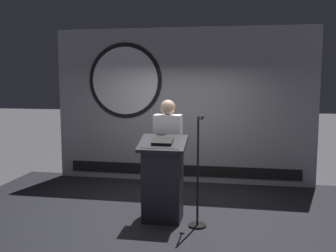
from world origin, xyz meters
TOP-DOWN VIEW (x-y plane):
  - ground_plane at (0.00, 0.00)m, footprint 40.00×40.00m
  - stage_platform at (0.00, 0.00)m, footprint 6.40×4.00m
  - banner_display at (-0.05, 1.85)m, footprint 4.85×0.12m
  - podium at (0.04, -0.26)m, footprint 0.64×0.49m
  - speaker_person at (0.02, 0.22)m, footprint 0.40×0.26m
  - microphone_stand at (0.54, -0.35)m, footprint 0.24×0.56m

SIDE VIEW (x-z plane):
  - ground_plane at x=0.00m, z-range 0.00..0.00m
  - stage_platform at x=0.00m, z-range 0.00..0.30m
  - microphone_stand at x=0.54m, z-range 0.09..1.55m
  - podium at x=0.04m, z-range 0.28..1.45m
  - speaker_person at x=0.02m, z-range 0.32..1.96m
  - banner_display at x=-0.05m, z-range 0.31..3.17m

